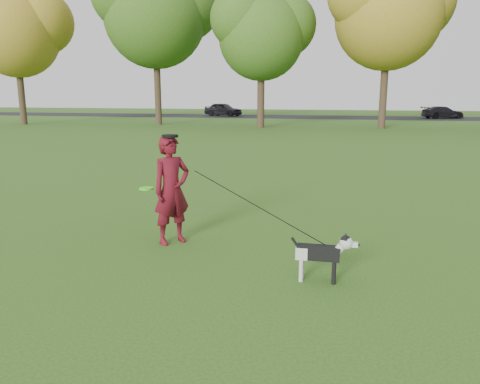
% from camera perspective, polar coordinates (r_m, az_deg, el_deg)
% --- Properties ---
extents(ground, '(120.00, 120.00, 0.00)m').
position_cam_1_polar(ground, '(6.79, -1.61, -8.23)').
color(ground, '#285116').
rests_on(ground, ground).
extents(road, '(120.00, 7.00, 0.02)m').
position_cam_1_polar(road, '(46.26, 10.64, 8.95)').
color(road, black).
rests_on(road, ground).
extents(man, '(0.72, 0.74, 1.71)m').
position_cam_1_polar(man, '(7.39, -8.33, 0.24)').
color(man, '#510B17').
rests_on(man, ground).
extents(dog, '(0.85, 0.17, 0.65)m').
position_cam_1_polar(dog, '(6.00, 10.14, -7.19)').
color(dog, black).
rests_on(dog, ground).
extents(car_left, '(4.16, 2.67, 1.32)m').
position_cam_1_polar(car_left, '(47.72, -2.06, 10.04)').
color(car_left, black).
rests_on(car_left, road).
extents(car_right, '(4.02, 2.62, 1.08)m').
position_cam_1_polar(car_right, '(47.03, 23.49, 8.90)').
color(car_right, black).
rests_on(car_right, road).
extents(man_held_items, '(3.05, 1.22, 1.29)m').
position_cam_1_polar(man_held_items, '(6.47, 2.07, -1.73)').
color(man_held_items, '#46FC1F').
rests_on(man_held_items, ground).
extents(tree_row, '(51.74, 8.86, 12.01)m').
position_cam_1_polar(tree_row, '(32.77, 7.58, 20.83)').
color(tree_row, '#38281C').
rests_on(tree_row, ground).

